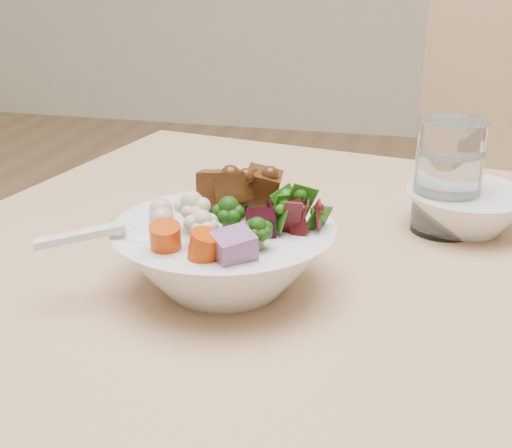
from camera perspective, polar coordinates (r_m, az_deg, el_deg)
name	(u,v)px	position (r m, az deg, el deg)	size (l,w,h in m)	color
food_bowl	(226,251)	(0.67, -2.41, -2.21)	(0.21, 0.21, 0.11)	white
soup_spoon	(127,237)	(0.65, -10.31, -1.04)	(0.12, 0.07, 0.02)	white
water_glass	(447,182)	(0.82, 15.07, 3.30)	(0.07, 0.07, 0.13)	white
side_bowl	(467,211)	(0.84, 16.51, 1.04)	(0.14, 0.14, 0.05)	white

